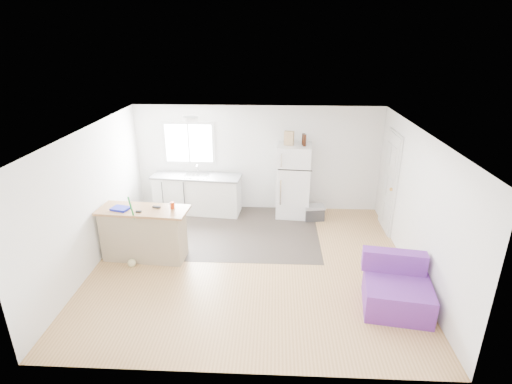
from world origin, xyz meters
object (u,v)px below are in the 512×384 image
kitchen_cabinets (197,193)px  mop (133,254)px  blue_tray (120,208)px  cardboard_box (289,138)px  peninsula (144,233)px  purple_seat (396,290)px  cleaner_jug (174,252)px  refrigerator (294,181)px  cooler (314,212)px  red_cup (172,205)px  bottle_left (305,140)px  bottle_right (304,139)px

kitchen_cabinets → mop: mop is taller
blue_tray → cardboard_box: cardboard_box is taller
cardboard_box → blue_tray: bearing=-145.7°
peninsula → mop: 0.41m
purple_seat → cleaner_jug: purple_seat is taller
cleaner_jug → mop: bearing=-138.0°
peninsula → blue_tray: bearing=-169.6°
refrigerator → cooler: refrigerator is taller
cooler → cleaner_jug: cleaner_jug is taller
red_cup → blue_tray: 0.91m
kitchen_cabinets → bottle_left: (2.37, -0.13, 1.30)m
kitchen_cabinets → peninsula: 2.15m
refrigerator → bottle_left: 0.96m
peninsula → cooler: peninsula is taller
cooler → bottle_right: bottle_right is taller
mop → red_cup: mop is taller
cooler → peninsula: bearing=-161.0°
cleaner_jug → bottle_left: (2.42, 2.00, 1.60)m
cleaner_jug → mop: size_ratio=0.26×
bottle_left → bottle_right: size_ratio=1.00×
peninsula → cooler: 3.68m
bottle_left → mop: bearing=-144.2°
red_cup → bottle_left: (2.40, 1.89, 0.72)m
kitchen_cabinets → mop: size_ratio=1.51×
blue_tray → cardboard_box: 3.69m
purple_seat → bottle_right: bearing=119.5°
cleaner_jug → blue_tray: (-0.89, 0.03, 0.84)m
purple_seat → mop: mop is taller
refrigerator → bottle_right: (0.18, 0.01, 0.94)m
purple_seat → cardboard_box: bearing=124.4°
cooler → purple_seat: (0.96, -2.99, 0.11)m
bottle_right → blue_tray: bearing=-147.8°
bottle_right → red_cup: bearing=-140.3°
refrigerator → cooler: bearing=-23.7°
red_cup → kitchen_cabinets: bearing=88.9°
peninsula → purple_seat: peninsula is taller
cardboard_box → cleaner_jug: bearing=-135.4°
cooler → cardboard_box: bearing=149.4°
refrigerator → bottle_left: (0.20, -0.08, 0.94)m
peninsula → cardboard_box: 3.53m
purple_seat → bottle_left: bearing=119.8°
bottle_left → cleaner_jug: bearing=-140.4°
cardboard_box → bottle_right: size_ratio=1.20×
blue_tray → bottle_left: size_ratio=1.20×
kitchen_cabinets → refrigerator: refrigerator is taller
refrigerator → kitchen_cabinets: bearing=-176.4°
cleaner_jug → bottle_left: size_ratio=1.39×
bottle_right → cooler: bearing=-42.9°
blue_tray → cardboard_box: size_ratio=1.00×
blue_tray → cleaner_jug: bearing=-1.7°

